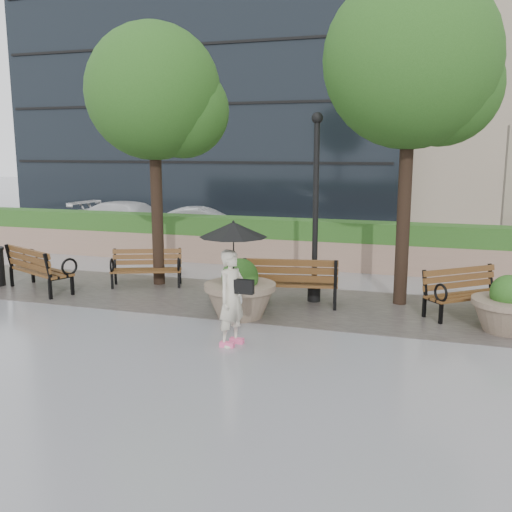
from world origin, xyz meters
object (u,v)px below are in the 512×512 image
(bench_3, at_px, (466,302))
(lamppost, at_px, (315,221))
(bench_1, at_px, (147,276))
(planter_left, at_px, (240,294))
(bench_0, at_px, (41,278))
(bench_2, at_px, (291,291))
(car_left, at_px, (133,221))
(car_right, at_px, (203,225))
(planter_right, at_px, (507,310))
(pedestrian, at_px, (233,271))

(bench_3, bearing_deg, lamppost, 136.91)
(lamppost, bearing_deg, bench_1, 178.09)
(planter_left, bearing_deg, bench_1, 149.74)
(lamppost, bearing_deg, bench_0, -170.97)
(bench_3, bearing_deg, bench_2, 145.30)
(bench_1, bearing_deg, lamppost, -23.09)
(planter_left, bearing_deg, bench_2, 56.39)
(car_left, height_order, car_right, car_left)
(car_left, bearing_deg, bench_0, -160.15)
(bench_2, xyz_separation_m, planter_right, (4.19, -0.54, 0.10))
(pedestrian, bearing_deg, bench_3, -32.41)
(bench_1, distance_m, bench_3, 7.30)
(bench_0, height_order, bench_2, bench_2)
(planter_left, xyz_separation_m, lamppost, (1.15, 1.62, 1.32))
(bench_1, bearing_deg, pedestrian, -65.30)
(bench_0, bearing_deg, planter_left, -162.49)
(bench_0, xyz_separation_m, lamppost, (6.34, 1.01, 1.47))
(bench_2, height_order, bench_3, bench_2)
(car_left, bearing_deg, bench_3, -115.05)
(bench_1, xyz_separation_m, planter_right, (7.96, -1.18, 0.15))
(bench_0, xyz_separation_m, planter_left, (5.19, -0.61, 0.15))
(lamppost, bearing_deg, car_right, 128.48)
(planter_right, bearing_deg, bench_0, 179.82)
(car_left, bearing_deg, pedestrian, -136.70)
(planter_right, xyz_separation_m, car_left, (-12.02, 7.70, 0.28))
(car_left, bearing_deg, bench_2, -126.41)
(bench_1, relative_size, pedestrian, 0.85)
(bench_0, relative_size, car_left, 0.43)
(bench_3, height_order, car_left, car_left)
(bench_0, relative_size, bench_1, 1.17)
(planter_left, relative_size, car_right, 0.38)
(bench_1, height_order, pedestrian, pedestrian)
(bench_0, relative_size, lamppost, 0.51)
(planter_left, xyz_separation_m, planter_right, (4.94, 0.58, -0.05))
(bench_1, bearing_deg, car_left, 100.76)
(bench_2, relative_size, pedestrian, 0.99)
(bench_0, bearing_deg, car_right, -71.28)
(bench_0, distance_m, planter_left, 5.23)
(planter_left, distance_m, planter_right, 4.98)
(bench_2, height_order, car_left, car_left)
(planter_right, relative_size, pedestrian, 0.60)
(car_left, xyz_separation_m, car_right, (2.66, 0.35, -0.08))
(bench_0, distance_m, bench_1, 2.46)
(bench_2, relative_size, planter_right, 1.64)
(bench_0, relative_size, planter_right, 1.63)
(bench_1, bearing_deg, bench_0, -173.39)
(bench_2, distance_m, lamppost, 1.60)
(bench_1, bearing_deg, bench_3, -23.72)
(lamppost, bearing_deg, planter_right, -15.34)
(planter_right, relative_size, lamppost, 0.31)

